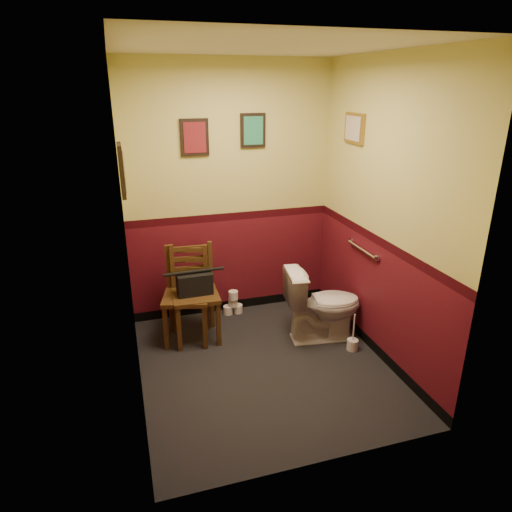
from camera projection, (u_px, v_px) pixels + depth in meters
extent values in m
cube|color=black|center=(264.00, 366.00, 4.21)|extent=(2.20, 2.40, 0.00)
cube|color=silver|center=(266.00, 46.00, 3.26)|extent=(2.20, 2.40, 0.00)
cube|color=#540F1A|center=(230.00, 194.00, 4.81)|extent=(2.20, 0.00, 2.70)
cube|color=#540F1A|center=(328.00, 284.00, 2.66)|extent=(2.20, 0.00, 2.70)
cube|color=#540F1A|center=(126.00, 239.00, 3.44)|extent=(0.00, 2.40, 2.70)
cube|color=#540F1A|center=(383.00, 216.00, 4.03)|extent=(0.00, 2.40, 2.70)
cylinder|color=silver|center=(362.00, 249.00, 4.39)|extent=(0.03, 0.50, 0.03)
cylinder|color=silver|center=(377.00, 258.00, 4.17)|extent=(0.02, 0.06, 0.06)
cylinder|color=silver|center=(351.00, 241.00, 4.62)|extent=(0.02, 0.06, 0.06)
cube|color=black|center=(195.00, 137.00, 4.48)|extent=(0.28, 0.03, 0.36)
cube|color=maroon|center=(195.00, 138.00, 4.47)|extent=(0.22, 0.01, 0.30)
cube|color=black|center=(253.00, 130.00, 4.63)|extent=(0.26, 0.03, 0.34)
cube|color=#28825E|center=(253.00, 131.00, 4.61)|extent=(0.20, 0.01, 0.28)
cube|color=black|center=(121.00, 170.00, 3.35)|extent=(0.03, 0.30, 0.38)
cube|color=#BFAD96|center=(124.00, 170.00, 3.36)|extent=(0.01, 0.24, 0.31)
cube|color=olive|center=(354.00, 128.00, 4.32)|extent=(0.03, 0.34, 0.28)
cube|color=#BFAD96|center=(353.00, 128.00, 4.31)|extent=(0.01, 0.28, 0.22)
imported|color=white|center=(323.00, 305.00, 4.56)|extent=(0.81, 0.52, 0.75)
cylinder|color=silver|center=(352.00, 345.00, 4.46)|extent=(0.11, 0.11, 0.11)
cylinder|color=silver|center=(354.00, 328.00, 4.40)|extent=(0.01, 0.01, 0.31)
cube|color=#412B13|center=(186.00, 297.00, 4.50)|extent=(0.54, 0.54, 0.04)
cube|color=#412B13|center=(166.00, 328.00, 4.40)|extent=(0.05, 0.05, 0.47)
cube|color=#412B13|center=(171.00, 310.00, 4.76)|extent=(0.05, 0.05, 0.47)
cube|color=#412B13|center=(205.00, 327.00, 4.42)|extent=(0.05, 0.05, 0.47)
cube|color=#412B13|center=(207.00, 309.00, 4.77)|extent=(0.05, 0.05, 0.47)
cube|color=#412B13|center=(168.00, 267.00, 4.59)|extent=(0.05, 0.05, 0.47)
cube|color=#412B13|center=(206.00, 267.00, 4.61)|extent=(0.05, 0.05, 0.47)
cube|color=#412B13|center=(188.00, 279.00, 4.65)|extent=(0.35, 0.12, 0.05)
cube|color=#412B13|center=(187.00, 270.00, 4.61)|extent=(0.35, 0.12, 0.05)
cube|color=#412B13|center=(186.00, 260.00, 4.57)|extent=(0.35, 0.12, 0.05)
cube|color=#412B13|center=(186.00, 250.00, 4.54)|extent=(0.35, 0.12, 0.05)
cube|color=#412B13|center=(195.00, 295.00, 4.52)|extent=(0.47, 0.47, 0.04)
cube|color=#412B13|center=(179.00, 329.00, 4.38)|extent=(0.04, 0.04, 0.48)
cube|color=#412B13|center=(175.00, 311.00, 4.73)|extent=(0.04, 0.04, 0.48)
cube|color=#412B13|center=(218.00, 324.00, 4.47)|extent=(0.04, 0.04, 0.48)
cube|color=#412B13|center=(212.00, 306.00, 4.82)|extent=(0.04, 0.04, 0.48)
cube|color=#412B13|center=(172.00, 267.00, 4.56)|extent=(0.04, 0.04, 0.48)
cube|color=#412B13|center=(210.00, 264.00, 4.65)|extent=(0.04, 0.04, 0.48)
cube|color=#412B13|center=(192.00, 278.00, 4.66)|extent=(0.36, 0.04, 0.05)
cube|color=#412B13|center=(192.00, 268.00, 4.62)|extent=(0.36, 0.04, 0.05)
cube|color=#412B13|center=(191.00, 258.00, 4.58)|extent=(0.36, 0.04, 0.05)
cube|color=#412B13|center=(191.00, 248.00, 4.54)|extent=(0.36, 0.04, 0.05)
cube|color=black|center=(195.00, 284.00, 4.47)|extent=(0.35, 0.18, 0.21)
cylinder|color=black|center=(194.00, 272.00, 4.43)|extent=(0.30, 0.04, 0.03)
cylinder|color=silver|center=(228.00, 310.00, 5.16)|extent=(0.10, 0.10, 0.10)
cylinder|color=silver|center=(238.00, 309.00, 5.19)|extent=(0.10, 0.10, 0.10)
cylinder|color=silver|center=(233.00, 302.00, 5.13)|extent=(0.10, 0.10, 0.10)
cylinder|color=silver|center=(233.00, 295.00, 5.08)|extent=(0.10, 0.10, 0.10)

